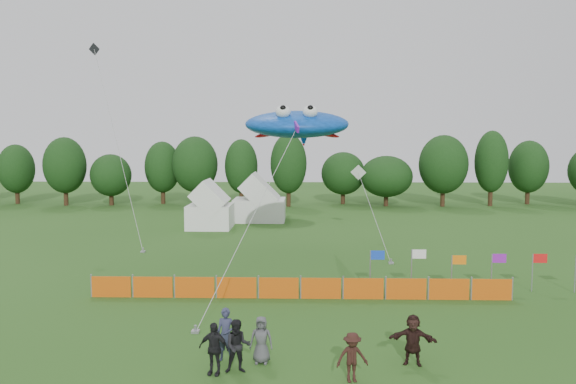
{
  "coord_description": "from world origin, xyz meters",
  "views": [
    {
      "loc": [
        0.68,
        -18.54,
        7.51
      ],
      "look_at": [
        0.0,
        6.0,
        5.2
      ],
      "focal_mm": 35.0,
      "sensor_mm": 36.0,
      "label": 1
    }
  ],
  "objects_px": {
    "spectator_e": "(261,340)",
    "barrier_fence": "(300,288)",
    "tent_right": "(260,203)",
    "stingray_kite": "(298,125)",
    "spectator_b": "(238,346)",
    "spectator_a": "(226,335)",
    "spectator_f": "(413,340)",
    "tent_left": "(210,209)",
    "spectator_d": "(214,348)",
    "spectator_c": "(352,357)"
  },
  "relations": [
    {
      "from": "spectator_b",
      "to": "stingray_kite",
      "type": "distance_m",
      "value": 18.73
    },
    {
      "from": "spectator_b",
      "to": "barrier_fence",
      "type": "bearing_deg",
      "value": 69.76
    },
    {
      "from": "spectator_d",
      "to": "stingray_kite",
      "type": "relative_size",
      "value": 0.08
    },
    {
      "from": "tent_left",
      "to": "spectator_d",
      "type": "bearing_deg",
      "value": -80.33
    },
    {
      "from": "barrier_fence",
      "to": "spectator_f",
      "type": "xyz_separation_m",
      "value": [
        3.83,
        -7.69,
        0.35
      ]
    },
    {
      "from": "tent_right",
      "to": "spectator_d",
      "type": "distance_m",
      "value": 33.95
    },
    {
      "from": "tent_right",
      "to": "barrier_fence",
      "type": "xyz_separation_m",
      "value": [
        3.88,
        -25.27,
        -1.2
      ]
    },
    {
      "from": "tent_right",
      "to": "spectator_c",
      "type": "bearing_deg",
      "value": -80.8
    },
    {
      "from": "tent_right",
      "to": "stingray_kite",
      "type": "distance_m",
      "value": 18.36
    },
    {
      "from": "spectator_c",
      "to": "spectator_d",
      "type": "relative_size",
      "value": 0.92
    },
    {
      "from": "tent_left",
      "to": "spectator_e",
      "type": "xyz_separation_m",
      "value": [
        6.48,
        -28.59,
        -0.86
      ]
    },
    {
      "from": "spectator_f",
      "to": "tent_right",
      "type": "bearing_deg",
      "value": 115.87
    },
    {
      "from": "tent_left",
      "to": "spectator_c",
      "type": "relative_size",
      "value": 2.38
    },
    {
      "from": "spectator_f",
      "to": "spectator_e",
      "type": "bearing_deg",
      "value": -167.33
    },
    {
      "from": "spectator_a",
      "to": "tent_right",
      "type": "bearing_deg",
      "value": 100.47
    },
    {
      "from": "tent_right",
      "to": "spectator_c",
      "type": "relative_size",
      "value": 3.05
    },
    {
      "from": "tent_right",
      "to": "barrier_fence",
      "type": "bearing_deg",
      "value": -81.28
    },
    {
      "from": "barrier_fence",
      "to": "stingray_kite",
      "type": "height_order",
      "value": "stingray_kite"
    },
    {
      "from": "stingray_kite",
      "to": "tent_right",
      "type": "bearing_deg",
      "value": 102.42
    },
    {
      "from": "spectator_d",
      "to": "spectator_f",
      "type": "relative_size",
      "value": 1.0
    },
    {
      "from": "spectator_b",
      "to": "spectator_f",
      "type": "distance_m",
      "value": 5.82
    },
    {
      "from": "tent_right",
      "to": "spectator_b",
      "type": "height_order",
      "value": "tent_right"
    },
    {
      "from": "tent_left",
      "to": "tent_right",
      "type": "xyz_separation_m",
      "value": [
        3.85,
        4.37,
        0.04
      ]
    },
    {
      "from": "stingray_kite",
      "to": "spectator_b",
      "type": "bearing_deg",
      "value": -95.81
    },
    {
      "from": "spectator_f",
      "to": "spectator_c",
      "type": "bearing_deg",
      "value": -134.06
    },
    {
      "from": "spectator_d",
      "to": "stingray_kite",
      "type": "height_order",
      "value": "stingray_kite"
    },
    {
      "from": "spectator_b",
      "to": "spectator_e",
      "type": "xyz_separation_m",
      "value": [
        0.7,
        0.8,
        -0.07
      ]
    },
    {
      "from": "tent_left",
      "to": "spectator_e",
      "type": "distance_m",
      "value": 29.32
    },
    {
      "from": "tent_left",
      "to": "stingray_kite",
      "type": "bearing_deg",
      "value": -58.6
    },
    {
      "from": "spectator_d",
      "to": "spectator_f",
      "type": "bearing_deg",
      "value": 20.19
    },
    {
      "from": "spectator_e",
      "to": "barrier_fence",
      "type": "bearing_deg",
      "value": 83.7
    },
    {
      "from": "barrier_fence",
      "to": "spectator_c",
      "type": "height_order",
      "value": "spectator_c"
    },
    {
      "from": "spectator_e",
      "to": "stingray_kite",
      "type": "distance_m",
      "value": 17.98
    },
    {
      "from": "spectator_c",
      "to": "stingray_kite",
      "type": "relative_size",
      "value": 0.07
    },
    {
      "from": "spectator_a",
      "to": "stingray_kite",
      "type": "height_order",
      "value": "stingray_kite"
    },
    {
      "from": "spectator_b",
      "to": "spectator_e",
      "type": "height_order",
      "value": "spectator_b"
    },
    {
      "from": "spectator_e",
      "to": "spectator_f",
      "type": "relative_size",
      "value": 0.94
    },
    {
      "from": "spectator_b",
      "to": "spectator_e",
      "type": "bearing_deg",
      "value": 41.68
    },
    {
      "from": "barrier_fence",
      "to": "stingray_kite",
      "type": "distance_m",
      "value": 11.65
    },
    {
      "from": "spectator_c",
      "to": "spectator_d",
      "type": "height_order",
      "value": "spectator_d"
    },
    {
      "from": "spectator_b",
      "to": "stingray_kite",
      "type": "height_order",
      "value": "stingray_kite"
    },
    {
      "from": "spectator_a",
      "to": "stingray_kite",
      "type": "relative_size",
      "value": 0.08
    },
    {
      "from": "spectator_a",
      "to": "spectator_f",
      "type": "bearing_deg",
      "value": 6.52
    },
    {
      "from": "spectator_a",
      "to": "tent_left",
      "type": "bearing_deg",
      "value": 108.49
    },
    {
      "from": "spectator_d",
      "to": "stingray_kite",
      "type": "distance_m",
      "value": 18.97
    },
    {
      "from": "barrier_fence",
      "to": "stingray_kite",
      "type": "relative_size",
      "value": 0.93
    },
    {
      "from": "tent_right",
      "to": "stingray_kite",
      "type": "xyz_separation_m",
      "value": [
        3.68,
        -16.7,
        6.7
      ]
    },
    {
      "from": "tent_left",
      "to": "barrier_fence",
      "type": "height_order",
      "value": "tent_left"
    },
    {
      "from": "barrier_fence",
      "to": "spectator_a",
      "type": "height_order",
      "value": "spectator_a"
    },
    {
      "from": "tent_right",
      "to": "stingray_kite",
      "type": "height_order",
      "value": "stingray_kite"
    }
  ]
}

